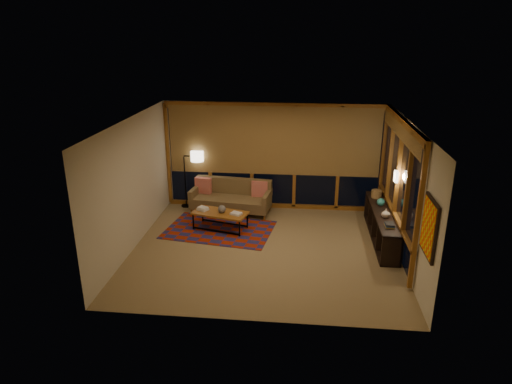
# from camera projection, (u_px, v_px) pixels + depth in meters

# --- Properties ---
(floor) EXTENTS (5.50, 5.00, 0.01)m
(floor) POSITION_uv_depth(u_px,v_px,m) (265.00, 249.00, 9.57)
(floor) COLOR #9E8764
(floor) RESTS_ON ground
(ceiling) EXTENTS (5.50, 5.00, 0.01)m
(ceiling) POSITION_uv_depth(u_px,v_px,m) (266.00, 122.00, 8.66)
(ceiling) COLOR beige
(ceiling) RESTS_ON walls
(walls) EXTENTS (5.51, 5.01, 2.70)m
(walls) POSITION_uv_depth(u_px,v_px,m) (265.00, 189.00, 9.11)
(walls) COLOR beige
(walls) RESTS_ON floor
(window_wall_back) EXTENTS (5.30, 0.16, 2.60)m
(window_wall_back) POSITION_uv_depth(u_px,v_px,m) (273.00, 157.00, 11.39)
(window_wall_back) COLOR #8D5F20
(window_wall_back) RESTS_ON walls
(window_wall_right) EXTENTS (0.16, 3.70, 2.60)m
(window_wall_right) POSITION_uv_depth(u_px,v_px,m) (397.00, 184.00, 9.42)
(window_wall_right) COLOR #8D5F20
(window_wall_right) RESTS_ON walls
(wall_art) EXTENTS (0.06, 0.74, 0.94)m
(wall_art) POSITION_uv_depth(u_px,v_px,m) (429.00, 228.00, 7.08)
(wall_art) COLOR #EE3608
(wall_art) RESTS_ON walls
(wall_sconce) EXTENTS (0.12, 0.18, 0.22)m
(wall_sconce) POSITION_uv_depth(u_px,v_px,m) (396.00, 177.00, 9.21)
(wall_sconce) COLOR white
(wall_sconce) RESTS_ON walls
(sofa) EXTENTS (2.04, 1.03, 0.80)m
(sofa) POSITION_uv_depth(u_px,v_px,m) (231.00, 197.00, 11.40)
(sofa) COLOR brown
(sofa) RESTS_ON floor
(pillow_left) EXTENTS (0.43, 0.22, 0.41)m
(pillow_left) POSITION_uv_depth(u_px,v_px,m) (203.00, 185.00, 11.61)
(pillow_left) COLOR #D10800
(pillow_left) RESTS_ON sofa
(pillow_right) EXTENTS (0.40, 0.14, 0.40)m
(pillow_right) POSITION_uv_depth(u_px,v_px,m) (260.00, 189.00, 11.38)
(pillow_right) COLOR #D10800
(pillow_right) RESTS_ON sofa
(area_rug) EXTENTS (2.59, 1.93, 0.01)m
(area_rug) POSITION_uv_depth(u_px,v_px,m) (219.00, 230.00, 10.50)
(area_rug) COLOR maroon
(area_rug) RESTS_ON floor
(coffee_table) EXTENTS (1.35, 0.86, 0.42)m
(coffee_table) POSITION_uv_depth(u_px,v_px,m) (220.00, 221.00, 10.49)
(coffee_table) COLOR #8D5F20
(coffee_table) RESTS_ON floor
(book_stack_a) EXTENTS (0.31, 0.29, 0.07)m
(book_stack_a) POSITION_uv_depth(u_px,v_px,m) (203.00, 209.00, 10.52)
(book_stack_a) COLOR silver
(book_stack_a) RESTS_ON coffee_table
(book_stack_b) EXTENTS (0.29, 0.26, 0.05)m
(book_stack_b) POSITION_uv_depth(u_px,v_px,m) (236.00, 213.00, 10.29)
(book_stack_b) COLOR silver
(book_stack_b) RESTS_ON coffee_table
(ceramic_pot) EXTENTS (0.23, 0.23, 0.18)m
(ceramic_pot) POSITION_uv_depth(u_px,v_px,m) (222.00, 209.00, 10.36)
(ceramic_pot) COLOR #303032
(ceramic_pot) RESTS_ON coffee_table
(floor_lamp) EXTENTS (0.50, 0.33, 1.49)m
(floor_lamp) POSITION_uv_depth(u_px,v_px,m) (185.00, 179.00, 11.68)
(floor_lamp) COLOR black
(floor_lamp) RESTS_ON floor
(bookshelf) EXTENTS (0.40, 2.61, 0.65)m
(bookshelf) POSITION_uv_depth(u_px,v_px,m) (381.00, 225.00, 9.95)
(bookshelf) COLOR black
(bookshelf) RESTS_ON floor
(basket) EXTENTS (0.27, 0.27, 0.18)m
(basket) POSITION_uv_depth(u_px,v_px,m) (376.00, 194.00, 10.62)
(basket) COLOR #A8774B
(basket) RESTS_ON bookshelf
(teal_bowl) EXTENTS (0.22, 0.22, 0.17)m
(teal_bowl) POSITION_uv_depth(u_px,v_px,m) (381.00, 202.00, 10.12)
(teal_bowl) COLOR teal
(teal_bowl) RESTS_ON bookshelf
(vase) EXTENTS (0.21, 0.21, 0.19)m
(vase) POSITION_uv_depth(u_px,v_px,m) (386.00, 213.00, 9.48)
(vase) COLOR #B4A28D
(vase) RESTS_ON bookshelf
(shelf_book_stack) EXTENTS (0.24, 0.28, 0.07)m
(shelf_book_stack) POSITION_uv_depth(u_px,v_px,m) (389.00, 225.00, 9.06)
(shelf_book_stack) COLOR silver
(shelf_book_stack) RESTS_ON bookshelf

